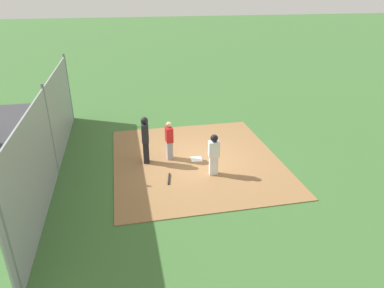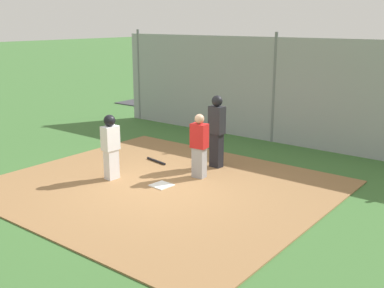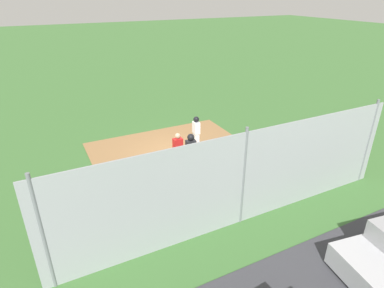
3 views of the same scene
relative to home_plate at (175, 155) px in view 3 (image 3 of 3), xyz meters
The scene contains 8 objects.
ground_plane 0.04m from the home_plate, ahead, with size 140.00×140.00×0.00m, color #3D6B33.
dirt_infield 0.03m from the home_plate, ahead, with size 7.20×6.40×0.03m, color olive.
home_plate is the anchor object (origin of this frame).
catcher 1.32m from the home_plate, 107.21° to the right, with size 0.40×0.29×1.54m.
umpire 2.17m from the home_plate, 94.95° to the right, with size 0.40×0.29×1.85m.
runner 1.56m from the home_plate, 15.70° to the left, with size 0.28×0.39×1.55m.
baseball_bat 1.85m from the home_plate, 44.04° to the right, with size 0.06×0.06×0.76m, color black.
backstop_fence 5.44m from the home_plate, 90.00° to the right, with size 12.00×0.10×3.35m.
Camera 3 is at (-5.22, -12.07, 6.87)m, focal length 30.13 mm.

